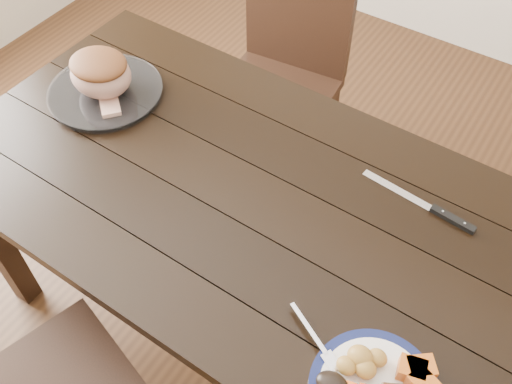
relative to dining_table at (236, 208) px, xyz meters
The scene contains 10 objects.
ground 0.66m from the dining_table, ahead, with size 4.00×4.00×0.00m, color #472B16.
dining_table is the anchor object (origin of this frame).
chair_far 0.80m from the dining_table, 111.60° to the left, with size 0.47×0.47×0.93m.
serving_platter 0.55m from the dining_table, behind, with size 0.34×0.34×0.02m, color white.
roasted_potatoes 0.59m from the dining_table, 28.05° to the right, with size 0.09×0.09×0.05m.
pumpkin_wedges 0.66m from the dining_table, 20.49° to the right, with size 0.10×0.09×0.04m.
fork 0.50m from the dining_table, 33.90° to the right, with size 0.17×0.10×0.00m.
roast_joint 0.57m from the dining_table, behind, with size 0.19×0.16×0.12m, color tan.
cut_slice 0.48m from the dining_table, behind, with size 0.07×0.06×0.02m, color tan.
carving_knife 0.54m from the dining_table, 23.73° to the left, with size 0.32×0.05×0.01m.
Camera 1 is at (0.58, -0.78, 1.91)m, focal length 40.00 mm.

